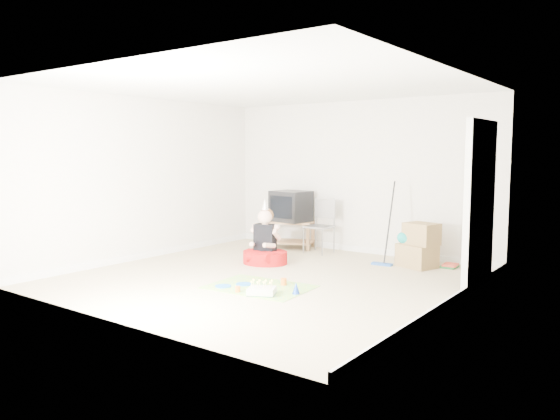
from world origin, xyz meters
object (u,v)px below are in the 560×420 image
Objects in this scene: crt_tv at (291,206)px; seated_woman at (265,249)px; tv_stand at (291,232)px; cardboard_boxes at (418,246)px; birthday_cake at (262,291)px; folding_chair at (319,227)px.

crt_tv is 0.63× the size of seated_woman.
crt_tv is at bearing 116.57° from tv_stand.
birthday_cake is (-0.89, -2.66, -0.28)m from cardboard_boxes.
tv_stand is 0.47m from crt_tv.
cardboard_boxes is at bearing -3.41° from folding_chair.
birthday_cake is at bearing -108.57° from cardboard_boxes.
cardboard_boxes is 2.82m from birthday_cake.
crt_tv is (-0.00, 0.00, 0.47)m from tv_stand.
crt_tv is 1.54m from seated_woman.
birthday_cake is at bearing -54.63° from crt_tv.
birthday_cake is (1.60, -2.88, -0.72)m from crt_tv.
folding_chair is 1.40× the size of cardboard_boxes.
cardboard_boxes is 0.66× the size of seated_woman.
cardboard_boxes is at bearing -5.04° from tv_stand.
folding_chair is at bearing -3.10° from crt_tv.
crt_tv is 0.94× the size of cardboard_boxes.
seated_woman is at bearing -64.56° from crt_tv.
seated_woman is (0.47, -1.37, -0.54)m from crt_tv.
folding_chair is 1.84m from cardboard_boxes.
cardboard_boxes is at bearing 29.59° from seated_woman.
seated_woman is (-2.02, -1.15, -0.10)m from cardboard_boxes.
folding_chair is 1.29m from seated_woman.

